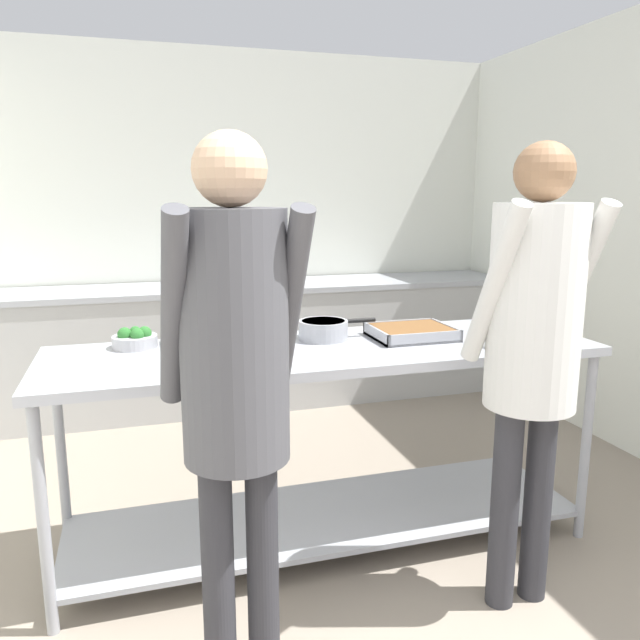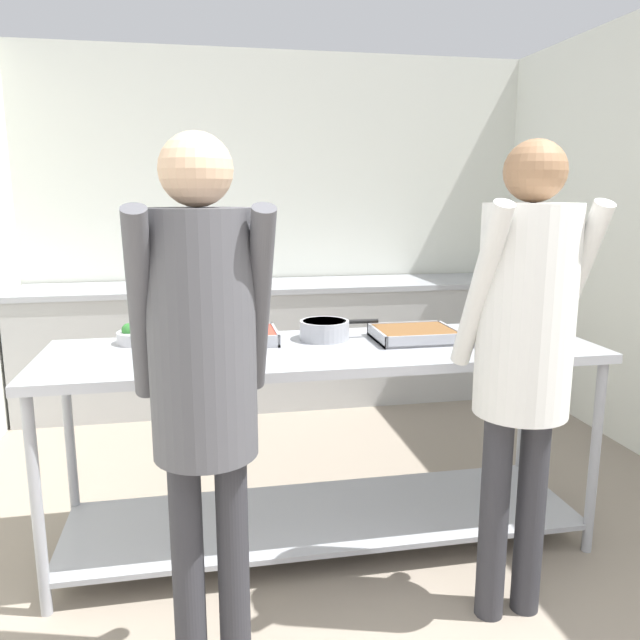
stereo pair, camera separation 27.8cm
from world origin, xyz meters
name	(u,v)px [view 2 (the right image)]	position (x,y,z in m)	size (l,w,h in m)	color
wall_rear	(280,226)	(0.00, 4.35, 1.32)	(4.06, 0.06, 2.65)	silver
back_counter	(288,342)	(0.00, 3.98, 0.46)	(3.90, 0.65, 0.92)	#A8A8A8
serving_counter	(324,412)	(-0.12, 1.93, 0.62)	(2.39, 0.72, 0.92)	#9EA0A8
broccoli_bowl	(139,335)	(-0.92, 2.15, 0.96)	(0.19, 0.19, 0.09)	#B2B2B7
serving_tray_roast	(223,337)	(-0.55, 2.09, 0.95)	(0.48, 0.28, 0.05)	#9EA0A8
sauce_pan	(325,329)	(-0.09, 2.07, 0.97)	(0.37, 0.23, 0.09)	#9EA0A8
serving_tray_vegetables	(414,335)	(0.31, 1.98, 0.95)	(0.36, 0.31, 0.05)	#9EA0A8
plate_stack	(508,343)	(0.65, 1.75, 0.95)	(0.25, 0.25, 0.05)	white
guest_serving_left	(524,333)	(0.47, 1.30, 1.10)	(0.43, 0.34, 1.76)	#2D2D33
guest_serving_right	(203,359)	(-0.64, 1.16, 1.10)	(0.43, 0.35, 1.75)	#2D2D33
water_bottle	(266,264)	(-0.15, 4.06, 1.05)	(0.06, 0.06, 0.30)	silver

